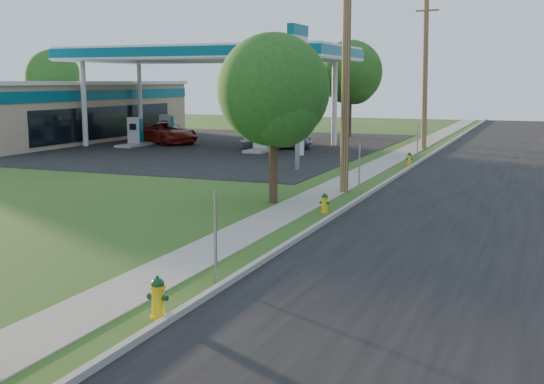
% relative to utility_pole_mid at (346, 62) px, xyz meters
% --- Properties ---
extents(ground_plane, '(140.00, 140.00, 0.00)m').
position_rel_utility_pole_mid_xyz_m(ground_plane, '(0.60, -17.00, -4.95)').
color(ground_plane, '#25551A').
rests_on(ground_plane, ground).
extents(road, '(8.00, 120.00, 0.02)m').
position_rel_utility_pole_mid_xyz_m(road, '(5.10, -7.00, -4.94)').
color(road, black).
rests_on(road, ground).
extents(curb, '(0.15, 120.00, 0.15)m').
position_rel_utility_pole_mid_xyz_m(curb, '(1.10, -7.00, -4.88)').
color(curb, gray).
rests_on(curb, ground).
extents(sidewalk, '(1.50, 120.00, 0.03)m').
position_rel_utility_pole_mid_xyz_m(sidewalk, '(-0.65, -7.00, -4.94)').
color(sidewalk, gray).
rests_on(sidewalk, ground).
extents(forecourt, '(26.00, 28.00, 0.02)m').
position_rel_utility_pole_mid_xyz_m(forecourt, '(-15.40, 15.00, -4.94)').
color(forecourt, black).
rests_on(forecourt, ground).
extents(utility_pole_mid, '(1.40, 0.32, 9.80)m').
position_rel_utility_pole_mid_xyz_m(utility_pole_mid, '(0.00, 0.00, 0.00)').
color(utility_pole_mid, brown).
rests_on(utility_pole_mid, ground).
extents(utility_pole_far, '(1.40, 0.32, 9.50)m').
position_rel_utility_pole_mid_xyz_m(utility_pole_far, '(0.00, 18.00, -0.15)').
color(utility_pole_far, brown).
rests_on(utility_pole_far, ground).
extents(sign_post_near, '(0.05, 0.04, 2.00)m').
position_rel_utility_pole_mid_xyz_m(sign_post_near, '(0.85, -12.80, -3.95)').
color(sign_post_near, gray).
rests_on(sign_post_near, ground).
extents(sign_post_mid, '(0.05, 0.04, 2.00)m').
position_rel_utility_pole_mid_xyz_m(sign_post_mid, '(0.85, -1.00, -3.95)').
color(sign_post_mid, gray).
rests_on(sign_post_mid, ground).
extents(sign_post_far, '(0.05, 0.04, 2.00)m').
position_rel_utility_pole_mid_xyz_m(sign_post_far, '(0.85, 11.20, -3.95)').
color(sign_post_far, gray).
rests_on(sign_post_far, ground).
extents(gas_canopy, '(18.18, 9.18, 6.40)m').
position_rel_utility_pole_mid_xyz_m(gas_canopy, '(-13.40, 15.00, 0.94)').
color(gas_canopy, silver).
rests_on(gas_canopy, ground).
extents(fuel_pump_nw, '(1.20, 3.20, 1.90)m').
position_rel_utility_pole_mid_xyz_m(fuel_pump_nw, '(-17.90, 13.00, -4.23)').
color(fuel_pump_nw, gray).
rests_on(fuel_pump_nw, ground).
extents(fuel_pump_ne, '(1.20, 3.20, 1.90)m').
position_rel_utility_pole_mid_xyz_m(fuel_pump_ne, '(-8.90, 13.00, -4.23)').
color(fuel_pump_ne, gray).
rests_on(fuel_pump_ne, ground).
extents(fuel_pump_sw, '(1.20, 3.20, 1.90)m').
position_rel_utility_pole_mid_xyz_m(fuel_pump_sw, '(-17.90, 17.00, -4.23)').
color(fuel_pump_sw, gray).
rests_on(fuel_pump_sw, ground).
extents(fuel_pump_se, '(1.20, 3.20, 1.90)m').
position_rel_utility_pole_mid_xyz_m(fuel_pump_se, '(-8.90, 17.00, -4.23)').
color(fuel_pump_se, gray).
rests_on(fuel_pump_se, ground).
extents(convenience_store, '(10.40, 22.40, 4.25)m').
position_rel_utility_pole_mid_xyz_m(convenience_store, '(-26.38, 15.00, -2.82)').
color(convenience_store, tan).
rests_on(convenience_store, ground).
extents(price_pylon, '(0.34, 2.04, 6.85)m').
position_rel_utility_pole_mid_xyz_m(price_pylon, '(-3.90, 5.50, 0.48)').
color(price_pylon, gray).
rests_on(price_pylon, ground).
extents(tree_verge, '(3.90, 3.90, 5.91)m').
position_rel_utility_pole_mid_xyz_m(tree_verge, '(-1.58, -3.26, -1.15)').
color(tree_verge, '#322316').
rests_on(tree_verge, ground).
extents(tree_lot, '(4.84, 4.84, 7.33)m').
position_rel_utility_pole_mid_xyz_m(tree_lot, '(-6.74, 25.42, -0.23)').
color(tree_lot, '#322316').
rests_on(tree_lot, ground).
extents(tree_back, '(4.52, 4.52, 6.85)m').
position_rel_utility_pole_mid_xyz_m(tree_back, '(-31.06, 21.23, -0.54)').
color(tree_back, '#322316').
rests_on(tree_back, ground).
extents(hydrant_near, '(0.41, 0.36, 0.80)m').
position_rel_utility_pole_mid_xyz_m(hydrant_near, '(0.79, -15.01, -4.56)').
color(hydrant_near, yellow).
rests_on(hydrant_near, ground).
extents(hydrant_mid, '(0.34, 0.31, 0.66)m').
position_rel_utility_pole_mid_xyz_m(hydrant_mid, '(0.57, -4.30, -4.63)').
color(hydrant_mid, yellow).
rests_on(hydrant_mid, ground).
extents(hydrant_far, '(0.35, 0.32, 0.69)m').
position_rel_utility_pole_mid_xyz_m(hydrant_far, '(0.79, 9.30, -4.62)').
color(hydrant_far, gold).
rests_on(hydrant_far, ground).
extents(car_red, '(5.92, 4.41, 1.50)m').
position_rel_utility_pole_mid_xyz_m(car_red, '(-17.10, 15.36, -4.21)').
color(car_red, maroon).
rests_on(car_red, ground).
extents(car_silver, '(4.86, 3.37, 1.54)m').
position_rel_utility_pole_mid_xyz_m(car_silver, '(-8.59, 14.73, -4.19)').
color(car_silver, '#A7A9AF').
rests_on(car_silver, ground).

